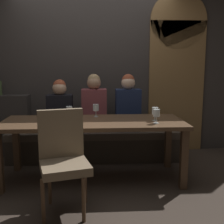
{
  "coord_description": "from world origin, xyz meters",
  "views": [
    {
      "loc": [
        0.04,
        -3.31,
        1.4
      ],
      "look_at": [
        0.23,
        0.02,
        0.84
      ],
      "focal_mm": 44.51,
      "sensor_mm": 36.0,
      "label": 1
    }
  ],
  "objects_px": {
    "banquette_bench": "(94,145)",
    "diner_bearded": "(94,104)",
    "dessert_plate": "(65,121)",
    "fork_on_table": "(76,122)",
    "diner_far_end": "(128,104)",
    "chair_near_side": "(63,154)",
    "wine_glass_far_right": "(155,112)",
    "diner_redhead": "(60,107)",
    "dining_table": "(93,128)",
    "wine_glass_end_left": "(96,108)",
    "wine_glass_center_back": "(69,110)",
    "wine_glass_far_left": "(156,113)"
  },
  "relations": [
    {
      "from": "wine_glass_far_right",
      "to": "wine_glass_far_left",
      "type": "bearing_deg",
      "value": -96.35
    },
    {
      "from": "chair_near_side",
      "to": "banquette_bench",
      "type": "bearing_deg",
      "value": 78.79
    },
    {
      "from": "wine_glass_far_left",
      "to": "dining_table",
      "type": "bearing_deg",
      "value": 165.17
    },
    {
      "from": "wine_glass_end_left",
      "to": "diner_redhead",
      "type": "bearing_deg",
      "value": 139.35
    },
    {
      "from": "diner_far_end",
      "to": "wine_glass_end_left",
      "type": "xyz_separation_m",
      "value": [
        -0.47,
        -0.43,
        0.01
      ]
    },
    {
      "from": "banquette_bench",
      "to": "diner_far_end",
      "type": "distance_m",
      "value": 0.8
    },
    {
      "from": "chair_near_side",
      "to": "wine_glass_end_left",
      "type": "relative_size",
      "value": 5.98
    },
    {
      "from": "diner_redhead",
      "to": "dessert_plate",
      "type": "height_order",
      "value": "diner_redhead"
    },
    {
      "from": "dining_table",
      "to": "diner_far_end",
      "type": "height_order",
      "value": "diner_far_end"
    },
    {
      "from": "diner_redhead",
      "to": "diner_far_end",
      "type": "xyz_separation_m",
      "value": [
        0.99,
        -0.01,
        0.04
      ]
    },
    {
      "from": "dessert_plate",
      "to": "fork_on_table",
      "type": "relative_size",
      "value": 1.12
    },
    {
      "from": "diner_redhead",
      "to": "fork_on_table",
      "type": "height_order",
      "value": "diner_redhead"
    },
    {
      "from": "diner_redhead",
      "to": "wine_glass_end_left",
      "type": "height_order",
      "value": "diner_redhead"
    },
    {
      "from": "banquette_bench",
      "to": "dessert_plate",
      "type": "relative_size",
      "value": 13.16
    },
    {
      "from": "diner_redhead",
      "to": "diner_bearded",
      "type": "bearing_deg",
      "value": 2.26
    },
    {
      "from": "chair_near_side",
      "to": "wine_glass_far_right",
      "type": "bearing_deg",
      "value": 33.24
    },
    {
      "from": "chair_near_side",
      "to": "dessert_plate",
      "type": "xyz_separation_m",
      "value": [
        -0.05,
        0.64,
        0.2
      ]
    },
    {
      "from": "wine_glass_center_back",
      "to": "wine_glass_end_left",
      "type": "xyz_separation_m",
      "value": [
        0.33,
        0.16,
        -0.0
      ]
    },
    {
      "from": "wine_glass_far_right",
      "to": "chair_near_side",
      "type": "bearing_deg",
      "value": -146.76
    },
    {
      "from": "banquette_bench",
      "to": "diner_bearded",
      "type": "relative_size",
      "value": 3.0
    },
    {
      "from": "wine_glass_end_left",
      "to": "fork_on_table",
      "type": "bearing_deg",
      "value": -124.67
    },
    {
      "from": "wine_glass_far_left",
      "to": "wine_glass_far_right",
      "type": "bearing_deg",
      "value": 83.65
    },
    {
      "from": "dining_table",
      "to": "dessert_plate",
      "type": "distance_m",
      "value": 0.36
    },
    {
      "from": "wine_glass_end_left",
      "to": "dining_table",
      "type": "bearing_deg",
      "value": -98.15
    },
    {
      "from": "banquette_bench",
      "to": "wine_glass_far_left",
      "type": "relative_size",
      "value": 15.24
    },
    {
      "from": "diner_redhead",
      "to": "wine_glass_far_right",
      "type": "height_order",
      "value": "diner_redhead"
    },
    {
      "from": "banquette_bench",
      "to": "wine_glass_end_left",
      "type": "height_order",
      "value": "wine_glass_end_left"
    },
    {
      "from": "diner_bearded",
      "to": "dining_table",
      "type": "bearing_deg",
      "value": -91.04
    },
    {
      "from": "dessert_plate",
      "to": "diner_bearded",
      "type": "bearing_deg",
      "value": 66.91
    },
    {
      "from": "wine_glass_far_right",
      "to": "dessert_plate",
      "type": "relative_size",
      "value": 0.86
    },
    {
      "from": "wine_glass_far_left",
      "to": "wine_glass_center_back",
      "type": "bearing_deg",
      "value": 164.0
    },
    {
      "from": "chair_near_side",
      "to": "fork_on_table",
      "type": "bearing_deg",
      "value": 82.46
    },
    {
      "from": "chair_near_side",
      "to": "diner_bearded",
      "type": "relative_size",
      "value": 1.18
    },
    {
      "from": "banquette_bench",
      "to": "diner_bearded",
      "type": "xyz_separation_m",
      "value": [
        0.01,
        0.03,
        0.62
      ]
    },
    {
      "from": "diner_redhead",
      "to": "diner_far_end",
      "type": "relative_size",
      "value": 0.91
    },
    {
      "from": "dining_table",
      "to": "chair_near_side",
      "type": "height_order",
      "value": "chair_near_side"
    },
    {
      "from": "dining_table",
      "to": "chair_near_side",
      "type": "distance_m",
      "value": 0.78
    },
    {
      "from": "dining_table",
      "to": "diner_bearded",
      "type": "xyz_separation_m",
      "value": [
        0.01,
        0.73,
        0.19
      ]
    },
    {
      "from": "wine_glass_center_back",
      "to": "chair_near_side",
      "type": "bearing_deg",
      "value": -89.37
    },
    {
      "from": "banquette_bench",
      "to": "wine_glass_center_back",
      "type": "bearing_deg",
      "value": -115.87
    },
    {
      "from": "wine_glass_end_left",
      "to": "dessert_plate",
      "type": "height_order",
      "value": "wine_glass_end_left"
    },
    {
      "from": "dessert_plate",
      "to": "fork_on_table",
      "type": "bearing_deg",
      "value": 3.08
    },
    {
      "from": "wine_glass_center_back",
      "to": "wine_glass_far_right",
      "type": "height_order",
      "value": "same"
    },
    {
      "from": "banquette_bench",
      "to": "diner_redhead",
      "type": "xyz_separation_m",
      "value": [
        -0.48,
        0.01,
        0.58
      ]
    },
    {
      "from": "diner_far_end",
      "to": "wine_glass_center_back",
      "type": "relative_size",
      "value": 5.06
    },
    {
      "from": "dining_table",
      "to": "fork_on_table",
      "type": "relative_size",
      "value": 12.94
    },
    {
      "from": "diner_bearded",
      "to": "fork_on_table",
      "type": "bearing_deg",
      "value": -104.61
    },
    {
      "from": "dining_table",
      "to": "wine_glass_end_left",
      "type": "distance_m",
      "value": 0.33
    },
    {
      "from": "wine_glass_end_left",
      "to": "fork_on_table",
      "type": "height_order",
      "value": "wine_glass_end_left"
    },
    {
      "from": "dining_table",
      "to": "wine_glass_far_left",
      "type": "distance_m",
      "value": 0.79
    }
  ]
}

